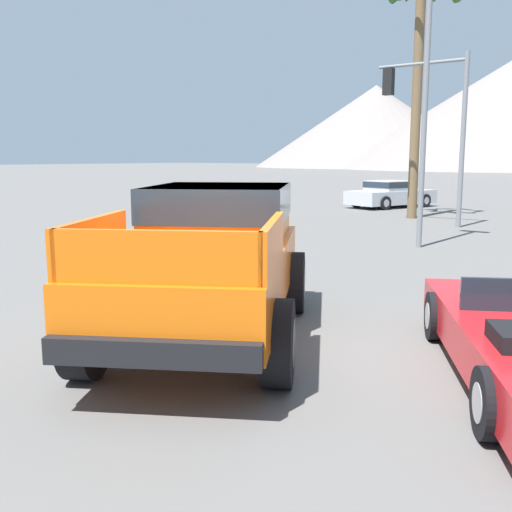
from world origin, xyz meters
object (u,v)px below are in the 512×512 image
(street_lamp_post, at_px, (428,44))
(palm_tree_tall, at_px, (420,34))
(orange_pickup_truck, at_px, (212,251))
(parked_car_silver, at_px, (391,194))
(traffic_light_main, at_px, (429,109))

(street_lamp_post, distance_m, palm_tree_tall, 7.72)
(orange_pickup_truck, xyz_separation_m, street_lamp_post, (-0.89, 8.92, 3.94))
(parked_car_silver, bearing_deg, palm_tree_tall, -37.48)
(traffic_light_main, height_order, palm_tree_tall, palm_tree_tall)
(parked_car_silver, distance_m, traffic_light_main, 7.90)
(traffic_light_main, xyz_separation_m, palm_tree_tall, (-1.21, 1.80, 2.80))
(traffic_light_main, distance_m, street_lamp_post, 5.53)
(parked_car_silver, xyz_separation_m, traffic_light_main, (4.09, -5.91, 3.27))
(traffic_light_main, bearing_deg, parked_car_silver, -55.31)
(parked_car_silver, relative_size, street_lamp_post, 0.54)
(traffic_light_main, bearing_deg, orange_pickup_truck, 101.47)
(orange_pickup_truck, xyz_separation_m, parked_car_silver, (-6.93, 19.88, -0.47))
(parked_car_silver, distance_m, street_lamp_post, 13.27)
(orange_pickup_truck, height_order, street_lamp_post, street_lamp_post)
(street_lamp_post, bearing_deg, traffic_light_main, 111.03)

